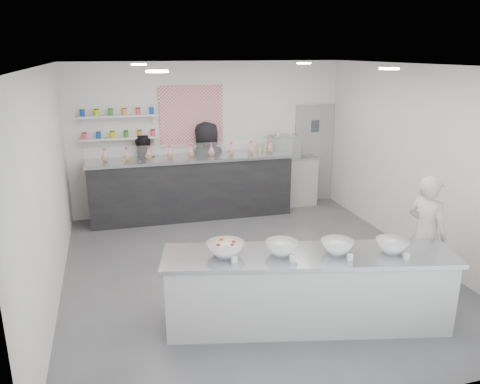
% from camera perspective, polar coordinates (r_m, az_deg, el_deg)
% --- Properties ---
extents(floor, '(6.00, 6.00, 0.00)m').
position_cam_1_polar(floor, '(7.20, 1.57, -9.46)').
color(floor, '#515156').
rests_on(floor, ground).
extents(ceiling, '(6.00, 6.00, 0.00)m').
position_cam_1_polar(ceiling, '(6.45, 1.79, 15.16)').
color(ceiling, white).
rests_on(ceiling, floor).
extents(back_wall, '(5.50, 0.00, 5.50)m').
position_cam_1_polar(back_wall, '(9.51, -3.80, 6.58)').
color(back_wall, white).
rests_on(back_wall, floor).
extents(left_wall, '(0.00, 6.00, 6.00)m').
position_cam_1_polar(left_wall, '(6.43, -22.41, 0.30)').
color(left_wall, white).
rests_on(left_wall, floor).
extents(right_wall, '(0.00, 6.00, 6.00)m').
position_cam_1_polar(right_wall, '(7.92, 21.04, 3.41)').
color(right_wall, white).
rests_on(right_wall, floor).
extents(back_door, '(0.88, 0.04, 2.10)m').
position_cam_1_polar(back_door, '(10.29, 8.94, 4.65)').
color(back_door, '#9A9B97').
rests_on(back_door, floor).
extents(pattern_panel, '(1.25, 0.03, 1.20)m').
position_cam_1_polar(pattern_panel, '(9.35, -5.95, 9.15)').
color(pattern_panel, '#E03E4B').
rests_on(pattern_panel, back_wall).
extents(jar_shelf_lower, '(1.45, 0.22, 0.04)m').
position_cam_1_polar(jar_shelf_lower, '(9.19, -14.47, 6.36)').
color(jar_shelf_lower, silver).
rests_on(jar_shelf_lower, back_wall).
extents(jar_shelf_upper, '(1.45, 0.22, 0.04)m').
position_cam_1_polar(jar_shelf_upper, '(9.13, -14.67, 8.95)').
color(jar_shelf_upper, silver).
rests_on(jar_shelf_upper, back_wall).
extents(preserve_jars, '(1.45, 0.10, 0.56)m').
position_cam_1_polar(preserve_jars, '(9.12, -14.60, 8.07)').
color(preserve_jars, '#FE3B5B').
rests_on(preserve_jars, jar_shelf_lower).
extents(downlight_0, '(0.24, 0.24, 0.02)m').
position_cam_1_polar(downlight_0, '(5.18, -10.07, 14.28)').
color(downlight_0, white).
rests_on(downlight_0, ceiling).
extents(downlight_1, '(0.24, 0.24, 0.02)m').
position_cam_1_polar(downlight_1, '(6.15, 17.73, 14.13)').
color(downlight_1, white).
rests_on(downlight_1, ceiling).
extents(downlight_2, '(0.24, 0.24, 0.02)m').
position_cam_1_polar(downlight_2, '(7.77, -12.23, 14.94)').
color(downlight_2, white).
rests_on(downlight_2, ceiling).
extents(downlight_3, '(0.24, 0.24, 0.02)m').
position_cam_1_polar(downlight_3, '(8.44, 7.79, 15.29)').
color(downlight_3, white).
rests_on(downlight_3, ceiling).
extents(prep_counter, '(3.49, 1.53, 0.93)m').
position_cam_1_polar(prep_counter, '(5.74, 8.23, -11.67)').
color(prep_counter, '#B5B5AF').
rests_on(prep_counter, floor).
extents(back_bar, '(3.96, 0.81, 1.22)m').
position_cam_1_polar(back_bar, '(9.24, -5.86, 0.57)').
color(back_bar, black).
rests_on(back_bar, floor).
extents(sneeze_guard, '(3.89, 0.10, 0.33)m').
position_cam_1_polar(sneeze_guard, '(8.72, -5.66, 4.86)').
color(sneeze_guard, white).
rests_on(sneeze_guard, back_bar).
extents(espresso_ledge, '(1.41, 0.45, 1.05)m').
position_cam_1_polar(espresso_ledge, '(9.95, 5.33, 1.26)').
color(espresso_ledge, '#B5B5AF').
rests_on(espresso_ledge, floor).
extents(espresso_machine, '(0.59, 0.41, 0.45)m').
position_cam_1_polar(espresso_machine, '(9.78, 5.39, 5.50)').
color(espresso_machine, '#93969E').
rests_on(espresso_machine, espresso_ledge).
extents(cup_stacks, '(0.24, 0.24, 0.31)m').
position_cam_1_polar(cup_stacks, '(9.62, 2.61, 4.94)').
color(cup_stacks, tan).
rests_on(cup_stacks, espresso_ledge).
extents(prep_bowls, '(2.39, 1.01, 0.15)m').
position_cam_1_polar(prep_bowls, '(5.51, 8.46, -6.71)').
color(prep_bowls, white).
rests_on(prep_bowls, prep_counter).
extents(label_cards, '(2.01, 0.04, 0.07)m').
position_cam_1_polar(label_cards, '(5.17, 11.93, -9.06)').
color(label_cards, white).
rests_on(label_cards, prep_counter).
extents(cookie_bags, '(3.33, 0.21, 0.25)m').
position_cam_1_polar(cookie_bags, '(9.07, -6.00, 5.05)').
color(cookie_bags, '#FF82D8').
rests_on(cookie_bags, back_bar).
extents(woman_prep, '(0.55, 0.69, 1.64)m').
position_cam_1_polar(woman_prep, '(6.82, 21.75, -4.74)').
color(woman_prep, silver).
rests_on(woman_prep, floor).
extents(staff_left, '(0.97, 0.86, 1.65)m').
position_cam_1_polar(staff_left, '(9.32, -11.75, 1.80)').
color(staff_left, black).
rests_on(staff_left, floor).
extents(staff_right, '(0.99, 0.73, 1.85)m').
position_cam_1_polar(staff_right, '(9.47, -4.02, 2.99)').
color(staff_right, black).
rests_on(staff_right, floor).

